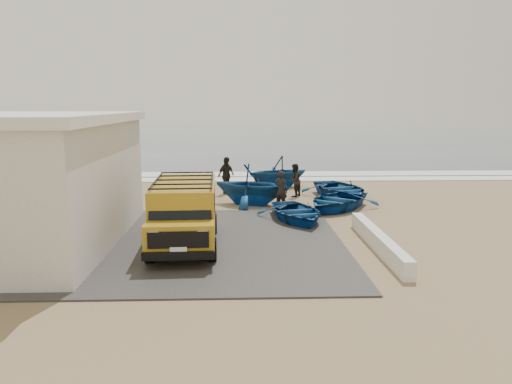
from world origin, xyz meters
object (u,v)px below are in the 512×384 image
object	(u,v)px
van	(184,211)
fisherman_front	(281,190)
boat_mid_left	(252,184)
parapet	(378,241)
fisherman_middle	(294,180)
boat_near_right	(337,200)
boat_mid_right	(340,189)
boat_far_left	(278,172)
fisherman_back	(226,175)
boat_near_left	(296,212)

from	to	relation	value
van	fisherman_front	bearing A→B (deg)	55.29
boat_mid_left	fisherman_front	distance (m)	1.60
parapet	fisherman_middle	xyz separation A→B (m)	(-1.66, 9.38, 0.55)
boat_near_right	boat_mid_right	world-z (taller)	boat_mid_right
parapet	fisherman_middle	distance (m)	9.54
fisherman_front	fisherman_middle	world-z (taller)	fisherman_front
boat_near_right	fisherman_middle	distance (m)	3.57
van	boat_far_left	bearing A→B (deg)	68.71
fisherman_back	boat_far_left	bearing A→B (deg)	-15.48
van	boat_near_right	size ratio (longest dim) A/B	1.28
parapet	boat_mid_left	distance (m)	8.36
parapet	boat_near_left	bearing A→B (deg)	118.69
parapet	boat_far_left	distance (m)	12.42
boat_near_left	fisherman_middle	world-z (taller)	fisherman_middle
fisherman_back	fisherman_front	bearing A→B (deg)	-105.86
boat_mid_left	boat_mid_right	distance (m)	4.72
fisherman_front	fisherman_middle	bearing A→B (deg)	-74.73
boat_mid_left	van	bearing A→B (deg)	-175.75
parapet	boat_near_right	xyz separation A→B (m)	(-0.13, 6.19, 0.14)
fisherman_middle	boat_mid_right	bearing A→B (deg)	113.96
boat_far_left	fisherman_back	world-z (taller)	fisherman_back
van	fisherman_middle	distance (m)	9.84
boat_far_left	fisherman_back	bearing A→B (deg)	-76.95
van	fisherman_front	size ratio (longest dim) A/B	3.04
boat_mid_left	fisherman_back	world-z (taller)	fisherman_back
boat_mid_right	fisherman_front	distance (m)	4.05
boat_near_left	fisherman_middle	distance (m)	5.44
van	boat_near_left	distance (m)	5.28
boat_mid_left	fisherman_middle	distance (m)	2.97
fisherman_front	fisherman_back	xyz separation A→B (m)	(-2.52, 3.93, 0.11)
van	boat_mid_left	distance (m)	7.12
van	boat_mid_right	xyz separation A→B (m)	(6.79, 8.27, -0.73)
boat_near_right	boat_mid_right	xyz separation A→B (m)	(0.70, 2.75, 0.02)
boat_mid_left	boat_mid_right	bearing A→B (deg)	-46.97
van	boat_near_right	bearing A→B (deg)	39.79
fisherman_front	fisherman_back	size ratio (longest dim) A/B	0.89
van	boat_mid_right	distance (m)	10.72
boat_near_right	fisherman_middle	xyz separation A→B (m)	(-1.53, 3.20, 0.41)
boat_mid_right	fisherman_middle	distance (m)	2.30
parapet	boat_near_left	world-z (taller)	boat_near_left
fisherman_back	boat_near_left	bearing A→B (deg)	-113.92
boat_mid_right	fisherman_back	distance (m)	5.86
fisherman_back	fisherman_middle	bearing A→B (deg)	-64.23
van	fisherman_back	size ratio (longest dim) A/B	2.70
parapet	fisherman_front	world-z (taller)	fisherman_front
boat_mid_left	boat_mid_right	world-z (taller)	boat_mid_left
boat_near_right	boat_mid_left	bearing A→B (deg)	-160.90
van	fisherman_middle	world-z (taller)	van
van	boat_far_left	size ratio (longest dim) A/B	1.53
boat_near_left	boat_mid_left	distance (m)	3.83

